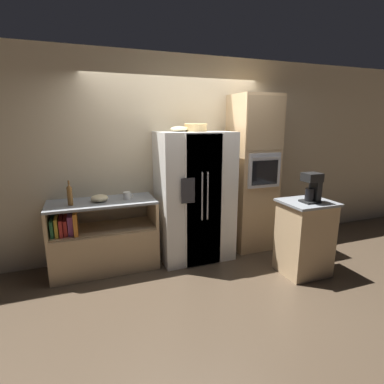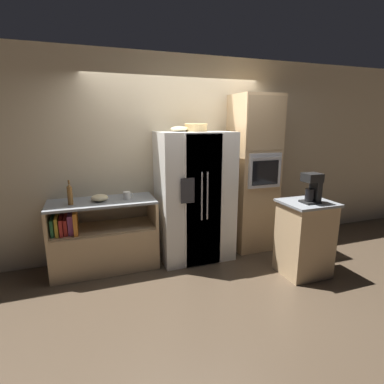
{
  "view_description": "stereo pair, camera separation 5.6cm",
  "coord_description": "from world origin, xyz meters",
  "px_view_note": "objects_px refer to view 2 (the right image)",
  "views": [
    {
      "loc": [
        -1.3,
        -3.72,
        1.89
      ],
      "look_at": [
        0.07,
        -0.04,
        0.97
      ],
      "focal_mm": 28.0,
      "sensor_mm": 36.0,
      "label": 1
    },
    {
      "loc": [
        -1.24,
        -3.74,
        1.89
      ],
      "look_at": [
        0.07,
        -0.04,
        0.97
      ],
      "focal_mm": 28.0,
      "sensor_mm": 36.0,
      "label": 2
    }
  ],
  "objects_px": {
    "wall_oven": "(253,174)",
    "mug": "(127,195)",
    "wicker_basket": "(196,127)",
    "bottle_tall": "(70,194)",
    "mixing_bowl": "(100,198)",
    "coffee_maker": "(313,187)",
    "fruit_bowl": "(179,129)",
    "refrigerator": "(195,196)"
  },
  "relations": [
    {
      "from": "mixing_bowl",
      "to": "bottle_tall",
      "type": "bearing_deg",
      "value": -170.17
    },
    {
      "from": "refrigerator",
      "to": "wall_oven",
      "type": "distance_m",
      "value": 0.97
    },
    {
      "from": "mug",
      "to": "mixing_bowl",
      "type": "relative_size",
      "value": 0.61
    },
    {
      "from": "wall_oven",
      "to": "coffee_maker",
      "type": "height_order",
      "value": "wall_oven"
    },
    {
      "from": "wall_oven",
      "to": "wicker_basket",
      "type": "xyz_separation_m",
      "value": [
        -0.9,
        0.01,
        0.69
      ]
    },
    {
      "from": "mixing_bowl",
      "to": "coffee_maker",
      "type": "relative_size",
      "value": 0.59
    },
    {
      "from": "refrigerator",
      "to": "fruit_bowl",
      "type": "relative_size",
      "value": 7.69
    },
    {
      "from": "refrigerator",
      "to": "mug",
      "type": "bearing_deg",
      "value": 178.05
    },
    {
      "from": "fruit_bowl",
      "to": "refrigerator",
      "type": "bearing_deg",
      "value": -18.98
    },
    {
      "from": "fruit_bowl",
      "to": "mug",
      "type": "distance_m",
      "value": 1.11
    },
    {
      "from": "wicker_basket",
      "to": "mug",
      "type": "height_order",
      "value": "wicker_basket"
    },
    {
      "from": "refrigerator",
      "to": "coffee_maker",
      "type": "xyz_separation_m",
      "value": [
        1.13,
        -1.0,
        0.26
      ]
    },
    {
      "from": "wicker_basket",
      "to": "mixing_bowl",
      "type": "distance_m",
      "value": 1.56
    },
    {
      "from": "wall_oven",
      "to": "mug",
      "type": "relative_size",
      "value": 17.65
    },
    {
      "from": "wicker_basket",
      "to": "mixing_bowl",
      "type": "xyz_separation_m",
      "value": [
        -1.3,
        -0.02,
        -0.87
      ]
    },
    {
      "from": "refrigerator",
      "to": "fruit_bowl",
      "type": "height_order",
      "value": "fruit_bowl"
    },
    {
      "from": "wicker_basket",
      "to": "fruit_bowl",
      "type": "xyz_separation_m",
      "value": [
        -0.24,
        -0.0,
        -0.02
      ]
    },
    {
      "from": "coffee_maker",
      "to": "refrigerator",
      "type": "bearing_deg",
      "value": 138.53
    },
    {
      "from": "mixing_bowl",
      "to": "coffee_maker",
      "type": "xyz_separation_m",
      "value": [
        2.39,
        -1.05,
        0.18
      ]
    },
    {
      "from": "wicker_basket",
      "to": "coffee_maker",
      "type": "relative_size",
      "value": 0.86
    },
    {
      "from": "bottle_tall",
      "to": "coffee_maker",
      "type": "bearing_deg",
      "value": -19.94
    },
    {
      "from": "coffee_maker",
      "to": "mug",
      "type": "bearing_deg",
      "value": 153.33
    },
    {
      "from": "wall_oven",
      "to": "mug",
      "type": "height_order",
      "value": "wall_oven"
    },
    {
      "from": "refrigerator",
      "to": "mixing_bowl",
      "type": "distance_m",
      "value": 1.26
    },
    {
      "from": "wicker_basket",
      "to": "coffee_maker",
      "type": "xyz_separation_m",
      "value": [
        1.09,
        -1.06,
        -0.68
      ]
    },
    {
      "from": "bottle_tall",
      "to": "coffee_maker",
      "type": "relative_size",
      "value": 0.84
    },
    {
      "from": "mug",
      "to": "coffee_maker",
      "type": "bearing_deg",
      "value": -26.67
    },
    {
      "from": "mixing_bowl",
      "to": "fruit_bowl",
      "type": "bearing_deg",
      "value": 0.9
    },
    {
      "from": "wall_oven",
      "to": "fruit_bowl",
      "type": "bearing_deg",
      "value": 179.27
    },
    {
      "from": "wall_oven",
      "to": "mixing_bowl",
      "type": "distance_m",
      "value": 2.2
    },
    {
      "from": "refrigerator",
      "to": "wicker_basket",
      "type": "bearing_deg",
      "value": 57.46
    },
    {
      "from": "refrigerator",
      "to": "wicker_basket",
      "type": "relative_size",
      "value": 5.72
    },
    {
      "from": "fruit_bowl",
      "to": "mug",
      "type": "relative_size",
      "value": 1.78
    },
    {
      "from": "wall_oven",
      "to": "mixing_bowl",
      "type": "height_order",
      "value": "wall_oven"
    },
    {
      "from": "fruit_bowl",
      "to": "wall_oven",
      "type": "bearing_deg",
      "value": -0.73
    },
    {
      "from": "wall_oven",
      "to": "fruit_bowl",
      "type": "distance_m",
      "value": 1.31
    },
    {
      "from": "wall_oven",
      "to": "mixing_bowl",
      "type": "xyz_separation_m",
      "value": [
        -2.2,
        -0.0,
        -0.18
      ]
    },
    {
      "from": "refrigerator",
      "to": "wall_oven",
      "type": "relative_size",
      "value": 0.78
    },
    {
      "from": "wicker_basket",
      "to": "bottle_tall",
      "type": "relative_size",
      "value": 1.02
    },
    {
      "from": "fruit_bowl",
      "to": "mixing_bowl",
      "type": "xyz_separation_m",
      "value": [
        -1.06,
        -0.02,
        -0.84
      ]
    },
    {
      "from": "refrigerator",
      "to": "wall_oven",
      "type": "height_order",
      "value": "wall_oven"
    },
    {
      "from": "refrigerator",
      "to": "coffee_maker",
      "type": "bearing_deg",
      "value": -41.47
    }
  ]
}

